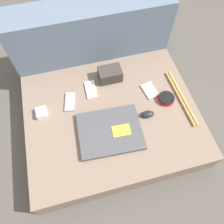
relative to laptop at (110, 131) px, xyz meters
The scene contains 12 objects.
ground_plane 0.19m from the laptop, 70.10° to the left, with size 8.00×8.00×0.00m, color #4C4742.
couch_seat 0.14m from the laptop, 70.10° to the left, with size 0.91×0.74×0.15m.
couch_backrest 0.58m from the laptop, 86.37° to the left, with size 0.91×0.20×0.47m.
laptop is the anchor object (origin of this frame).
computer_mouse 0.22m from the laptop, 11.40° to the left, with size 0.07×0.05×0.03m.
speaker_puck 0.36m from the laptop, 17.70° to the left, with size 0.09×0.09×0.03m.
phone_silver 0.34m from the laptop, 34.28° to the left, with size 0.09×0.11×0.01m.
phone_black 0.28m from the laptop, 126.21° to the left, with size 0.08×0.13×0.01m.
phone_small 0.28m from the laptop, 98.22° to the left, with size 0.06×0.12×0.01m.
camera_pouch 0.34m from the laptop, 75.59° to the left, with size 0.13×0.09×0.07m.
charger_brick 0.37m from the laptop, 149.19° to the left, with size 0.05×0.06×0.03m.
drumstick_pair 0.44m from the laptop, 13.24° to the left, with size 0.04×0.36×0.01m.
Camera 1 is at (-0.14, -0.54, 1.16)m, focal length 35.00 mm.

